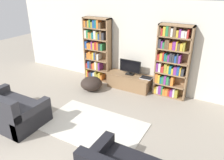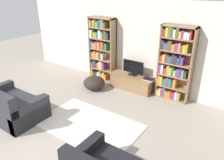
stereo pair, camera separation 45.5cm
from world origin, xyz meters
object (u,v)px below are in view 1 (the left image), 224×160
at_px(bookshelf_left, 97,50).
at_px(laptop, 146,78).
at_px(television, 130,67).
at_px(bookshelf_right, 171,62).
at_px(beanbag_ottoman, 91,84).
at_px(tv_stand, 129,81).
at_px(couch_left_sectional, 9,111).

distance_m(bookshelf_left, laptop, 1.88).
bearing_deg(television, bookshelf_left, 174.58).
distance_m(bookshelf_right, beanbag_ottoman, 2.40).
bearing_deg(beanbag_ottoman, tv_stand, 34.42).
xyz_separation_m(tv_stand, television, (0.00, 0.02, 0.46)).
distance_m(laptop, couch_left_sectional, 3.69).
bearing_deg(tv_stand, beanbag_ottoman, -145.58).
relative_size(laptop, beanbag_ottoman, 0.52).
relative_size(tv_stand, couch_left_sectional, 0.85).
xyz_separation_m(couch_left_sectional, beanbag_ottoman, (0.70, 2.32, -0.09)).
xyz_separation_m(tv_stand, couch_left_sectional, (-1.65, -2.98, 0.06)).
height_order(laptop, couch_left_sectional, couch_left_sectional).
distance_m(bookshelf_right, laptop, 0.84).
relative_size(bookshelf_right, laptop, 6.03).
distance_m(bookshelf_right, couch_left_sectional, 4.26).
relative_size(tv_stand, laptop, 4.03).
bearing_deg(bookshelf_left, bookshelf_right, -0.03).
distance_m(television, beanbag_ottoman, 1.27).
bearing_deg(beanbag_ottoman, television, 35.08).
relative_size(couch_left_sectional, beanbag_ottoman, 2.45).
distance_m(couch_left_sectional, beanbag_ottoman, 2.43).
relative_size(bookshelf_right, beanbag_ottoman, 3.12).
height_order(bookshelf_right, tv_stand, bookshelf_right).
bearing_deg(laptop, television, 176.78).
relative_size(bookshelf_left, television, 3.06).
bearing_deg(laptop, bookshelf_right, 13.36).
distance_m(tv_stand, beanbag_ottoman, 1.16).
distance_m(bookshelf_left, couch_left_sectional, 3.22).
distance_m(bookshelf_left, television, 1.30).
bearing_deg(bookshelf_right, bookshelf_left, 179.97).
bearing_deg(bookshelf_right, beanbag_ottoman, -159.61).
bearing_deg(television, tv_stand, -90.00).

